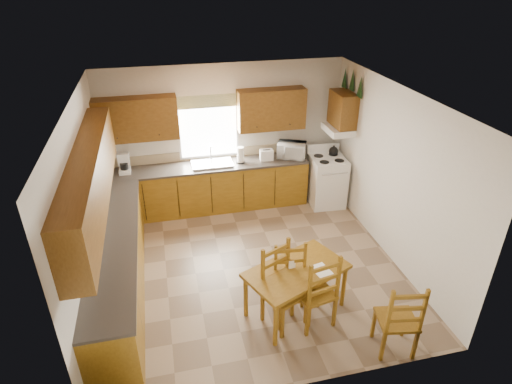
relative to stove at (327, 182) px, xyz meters
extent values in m
plane|color=#846D55|center=(-1.88, -1.62, -0.47)|extent=(4.50, 4.50, 0.00)
plane|color=brown|center=(-1.88, -1.62, 2.23)|extent=(4.50, 4.50, 0.00)
plane|color=beige|center=(-4.13, -1.62, 0.88)|extent=(4.50, 4.50, 0.00)
plane|color=beige|center=(0.37, -1.62, 0.88)|extent=(4.50, 4.50, 0.00)
plane|color=beige|center=(-1.88, 0.63, 0.88)|extent=(4.50, 4.50, 0.00)
plane|color=beige|center=(-1.88, -3.87, 0.88)|extent=(4.50, 4.50, 0.00)
cube|color=brown|center=(-2.25, 0.33, -0.03)|extent=(3.75, 0.60, 0.88)
cube|color=brown|center=(-3.83, -1.77, -0.03)|extent=(0.60, 3.60, 0.88)
cube|color=#3C3632|center=(-2.25, 0.33, 0.43)|extent=(3.75, 0.63, 0.04)
cube|color=#3C3632|center=(-3.83, -1.77, 0.43)|extent=(0.63, 3.60, 0.04)
cube|color=gray|center=(-2.25, 0.62, 0.54)|extent=(3.75, 0.01, 0.18)
cube|color=brown|center=(-3.43, 0.47, 1.38)|extent=(1.41, 0.33, 0.75)
cube|color=brown|center=(-1.02, 0.47, 1.38)|extent=(1.25, 0.33, 0.75)
cube|color=brown|center=(-3.96, -1.77, 1.38)|extent=(0.33, 3.60, 0.75)
cube|color=brown|center=(0.20, 0.03, 1.43)|extent=(0.33, 0.62, 0.62)
cube|color=white|center=(0.15, 0.03, 1.05)|extent=(0.44, 0.62, 0.12)
cube|color=white|center=(-2.18, 0.60, 1.08)|extent=(1.13, 0.02, 1.18)
cube|color=white|center=(-2.18, 0.60, 1.08)|extent=(1.05, 0.01, 1.10)
cube|color=#4C6735|center=(-2.18, 0.57, 1.58)|extent=(1.19, 0.01, 0.24)
cube|color=silver|center=(-2.18, 0.33, 0.47)|extent=(0.75, 0.45, 0.04)
cone|color=#163515|center=(0.33, -0.29, 1.91)|extent=(0.22, 0.22, 0.36)
cone|color=#163515|center=(0.33, 0.03, 1.95)|extent=(0.22, 0.22, 0.36)
cone|color=#163515|center=(0.33, 0.35, 1.91)|extent=(0.22, 0.22, 0.36)
cube|color=white|center=(0.00, 0.00, 0.00)|extent=(0.68, 0.70, 0.95)
cube|color=white|center=(-3.74, 0.35, 0.63)|extent=(0.22, 0.26, 0.36)
cylinder|color=white|center=(-1.64, 0.31, 0.60)|extent=(0.17, 0.17, 0.31)
cube|color=white|center=(-1.14, 0.31, 0.55)|extent=(0.25, 0.17, 0.20)
imported|color=white|center=(-0.64, 0.32, 0.59)|extent=(0.59, 0.52, 0.30)
cube|color=brown|center=(-1.51, -2.71, -0.12)|extent=(1.51, 1.21, 0.71)
cube|color=brown|center=(-1.34, -2.95, 0.08)|extent=(0.55, 0.53, 1.12)
cube|color=brown|center=(-0.53, -3.61, 0.06)|extent=(0.52, 0.50, 1.07)
cube|color=brown|center=(-1.60, -2.84, 0.06)|extent=(0.48, 0.46, 1.07)
cube|color=brown|center=(-1.72, -2.88, 0.10)|extent=(0.63, 0.61, 1.14)
cube|color=white|center=(-1.21, -2.80, 0.23)|extent=(0.27, 0.32, 0.00)
cube|color=white|center=(-1.57, -2.67, 0.29)|extent=(0.09, 0.03, 0.12)
camera|label=1|loc=(-3.05, -6.90, 3.77)|focal=30.00mm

